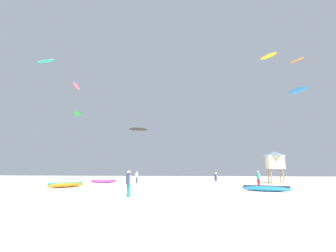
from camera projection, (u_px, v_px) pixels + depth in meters
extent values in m
plane|color=beige|center=(133.00, 205.00, 14.66)|extent=(120.00, 120.00, 0.00)
cylinder|color=teal|center=(129.00, 191.00, 18.64)|extent=(0.16, 0.16, 0.88)
cylinder|color=teal|center=(128.00, 190.00, 18.80)|extent=(0.16, 0.16, 0.88)
cylinder|color=navy|center=(129.00, 179.00, 18.84)|extent=(0.40, 0.40, 0.66)
cylinder|color=beige|center=(131.00, 179.00, 18.65)|extent=(0.12, 0.12, 0.60)
cylinder|color=beige|center=(127.00, 179.00, 19.02)|extent=(0.12, 0.12, 0.60)
sphere|color=beige|center=(129.00, 172.00, 18.91)|extent=(0.24, 0.24, 0.24)
cylinder|color=silver|center=(217.00, 185.00, 26.82)|extent=(0.14, 0.14, 0.76)
cylinder|color=silver|center=(216.00, 185.00, 26.98)|extent=(0.14, 0.14, 0.76)
cylinder|color=navy|center=(216.00, 178.00, 27.00)|extent=(0.35, 0.35, 0.57)
cylinder|color=beige|center=(217.00, 178.00, 26.81)|extent=(0.10, 0.10, 0.52)
cylinder|color=beige|center=(215.00, 178.00, 27.19)|extent=(0.10, 0.10, 0.52)
sphere|color=beige|center=(216.00, 174.00, 27.07)|extent=(0.21, 0.21, 0.21)
cylinder|color=#B21E23|center=(258.00, 182.00, 30.88)|extent=(0.15, 0.15, 0.82)
cylinder|color=#B21E23|center=(259.00, 182.00, 30.70)|extent=(0.15, 0.15, 0.82)
cylinder|color=teal|center=(258.00, 176.00, 30.90)|extent=(0.38, 0.38, 0.62)
cylinder|color=beige|center=(257.00, 176.00, 31.10)|extent=(0.11, 0.11, 0.57)
cylinder|color=beige|center=(260.00, 176.00, 30.69)|extent=(0.11, 0.11, 0.57)
sphere|color=beige|center=(258.00, 172.00, 30.97)|extent=(0.22, 0.22, 0.22)
cylinder|color=navy|center=(137.00, 180.00, 36.67)|extent=(0.15, 0.15, 0.79)
cylinder|color=navy|center=(137.00, 180.00, 36.83)|extent=(0.15, 0.15, 0.79)
cylinder|color=silver|center=(137.00, 175.00, 36.86)|extent=(0.36, 0.36, 0.59)
cylinder|color=tan|center=(137.00, 175.00, 36.66)|extent=(0.11, 0.11, 0.54)
cylinder|color=tan|center=(136.00, 175.00, 37.04)|extent=(0.11, 0.11, 0.54)
sphere|color=tan|center=(137.00, 172.00, 36.92)|extent=(0.21, 0.21, 0.21)
ellipsoid|color=blue|center=(266.00, 189.00, 23.41)|extent=(4.32, 2.76, 0.47)
cylinder|color=#2D2D33|center=(266.00, 186.00, 23.44)|extent=(3.62, 1.70, 0.18)
ellipsoid|color=purple|center=(104.00, 182.00, 37.34)|extent=(3.57, 2.49, 0.37)
cylinder|color=red|center=(104.00, 180.00, 37.37)|extent=(2.93, 1.62, 0.15)
ellipsoid|color=orange|center=(66.00, 185.00, 28.44)|extent=(2.96, 4.58, 0.48)
cylinder|color=#19B29E|center=(66.00, 183.00, 28.47)|extent=(1.85, 3.82, 0.20)
cylinder|color=#8C704C|center=(280.00, 176.00, 36.71)|extent=(0.14, 0.14, 1.90)
cylinder|color=#8C704C|center=(283.00, 176.00, 35.24)|extent=(0.14, 0.14, 1.90)
cylinder|color=#8C704C|center=(269.00, 176.00, 36.90)|extent=(0.14, 0.14, 1.90)
cylinder|color=#8C704C|center=(271.00, 176.00, 35.43)|extent=(0.14, 0.14, 1.90)
cube|color=beige|center=(275.00, 162.00, 36.35)|extent=(2.00, 2.00, 1.70)
pyramid|color=slate|center=(275.00, 154.00, 36.52)|extent=(2.30, 2.30, 0.55)
ellipsoid|color=#19B29E|center=(46.00, 61.00, 41.86)|extent=(3.42, 1.71, 0.46)
cylinder|color=#E5598C|center=(46.00, 60.00, 41.89)|extent=(2.97, 0.86, 0.14)
ellipsoid|color=orange|center=(297.00, 60.00, 46.76)|extent=(2.30, 2.90, 0.61)
ellipsoid|color=blue|center=(298.00, 90.00, 42.22)|extent=(2.49, 3.69, 0.75)
ellipsoid|color=#E5598C|center=(76.00, 86.00, 31.72)|extent=(1.56, 2.91, 0.63)
cylinder|color=blue|center=(76.00, 85.00, 31.74)|extent=(0.83, 2.50, 0.12)
ellipsoid|color=green|center=(77.00, 113.00, 51.46)|extent=(2.86, 4.62, 0.52)
ellipsoid|color=#2D2D33|center=(138.00, 129.00, 58.48)|extent=(4.10, 2.76, 0.93)
cylinder|color=green|center=(138.00, 128.00, 58.50)|extent=(3.39, 1.74, 0.18)
ellipsoid|color=yellow|center=(268.00, 56.00, 46.19)|extent=(2.81, 3.30, 0.48)
cylinder|color=purple|center=(268.00, 55.00, 46.21)|extent=(1.98, 2.58, 0.15)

